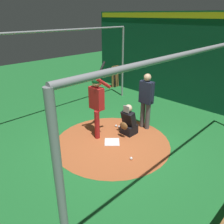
# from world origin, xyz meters

# --- Properties ---
(ground_plane) EXTENTS (25.73, 25.73, 0.00)m
(ground_plane) POSITION_xyz_m (0.00, 0.00, 0.00)
(ground_plane) COLOR #1E6B2D
(dirt_circle) EXTENTS (3.28, 3.28, 0.01)m
(dirt_circle) POSITION_xyz_m (0.00, 0.00, 0.00)
(dirt_circle) COLOR #AD562D
(dirt_circle) RESTS_ON ground
(home_plate) EXTENTS (0.59, 0.59, 0.01)m
(home_plate) POSITION_xyz_m (0.00, 0.00, 0.01)
(home_plate) COLOR white
(home_plate) RESTS_ON dirt_circle
(batter) EXTENTS (0.68, 0.49, 2.16)m
(batter) POSITION_xyz_m (-0.01, -0.63, 1.12)
(batter) COLOR maroon
(batter) RESTS_ON ground
(catcher) EXTENTS (0.58, 0.40, 0.97)m
(catcher) POSITION_xyz_m (-0.70, 0.01, 0.38)
(catcher) COLOR black
(catcher) RESTS_ON ground
(umpire) EXTENTS (0.22, 0.49, 1.77)m
(umpire) POSITION_xyz_m (-1.39, 0.10, 1.00)
(umpire) COLOR #4C4C51
(umpire) RESTS_ON ground
(back_wall) EXTENTS (0.22, 9.73, 3.49)m
(back_wall) POSITION_xyz_m (-4.25, 0.00, 1.76)
(back_wall) COLOR #0F472D
(back_wall) RESTS_ON ground
(cage_frame) EXTENTS (6.42, 5.09, 2.94)m
(cage_frame) POSITION_xyz_m (0.00, 0.00, 2.11)
(cage_frame) COLOR gray
(cage_frame) RESTS_ON ground
(bat_rack) EXTENTS (0.58, 0.15, 1.05)m
(bat_rack) POSITION_xyz_m (-4.01, -3.67, 0.49)
(bat_rack) COLOR olive
(bat_rack) RESTS_ON ground
(baseball_0) EXTENTS (0.07, 0.07, 0.07)m
(baseball_0) POSITION_xyz_m (0.26, 0.94, 0.04)
(baseball_0) COLOR white
(baseball_0) RESTS_ON dirt_circle
(baseball_1) EXTENTS (0.07, 0.07, 0.07)m
(baseball_1) POSITION_xyz_m (-0.79, -0.46, 0.04)
(baseball_1) COLOR white
(baseball_1) RESTS_ON dirt_circle
(baseball_2) EXTENTS (0.07, 0.07, 0.07)m
(baseball_2) POSITION_xyz_m (-0.77, -0.57, 0.04)
(baseball_2) COLOR white
(baseball_2) RESTS_ON dirt_circle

